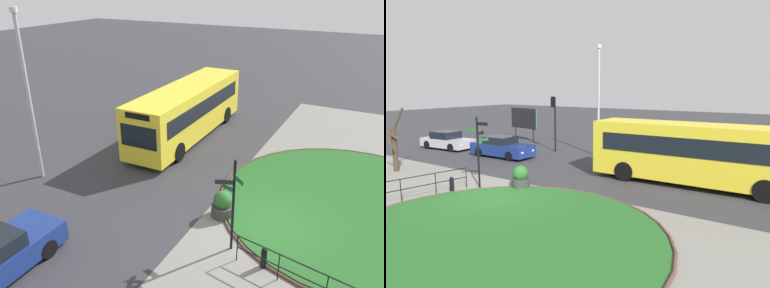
% 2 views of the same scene
% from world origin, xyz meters
% --- Properties ---
extents(ground, '(120.00, 120.00, 0.00)m').
position_xyz_m(ground, '(0.00, 0.00, 0.00)').
color(ground, '#333338').
extents(sidewalk_paving, '(32.00, 8.51, 0.02)m').
position_xyz_m(sidewalk_paving, '(0.00, -1.75, 0.01)').
color(sidewalk_paving, gray).
rests_on(sidewalk_paving, ground).
extents(grass_island, '(11.07, 11.07, 0.10)m').
position_xyz_m(grass_island, '(3.06, -2.84, 0.05)').
color(grass_island, '#235B23').
rests_on(grass_island, ground).
extents(grass_kerb_ring, '(11.38, 11.38, 0.11)m').
position_xyz_m(grass_kerb_ring, '(3.06, -2.84, 0.06)').
color(grass_kerb_ring, brown).
rests_on(grass_kerb_ring, ground).
extents(signpost_directional, '(0.89, 1.01, 3.41)m').
position_xyz_m(signpost_directional, '(-1.78, 0.79, 2.00)').
color(signpost_directional, black).
rests_on(signpost_directional, ground).
extents(bollard_foreground, '(0.20, 0.20, 0.76)m').
position_xyz_m(bollard_foreground, '(-2.15, -0.52, 0.39)').
color(bollard_foreground, black).
rests_on(bollard_foreground, ground).
extents(railing_grass_edge, '(0.82, 4.39, 1.01)m').
position_xyz_m(railing_grass_edge, '(-2.64, -1.81, 0.67)').
color(railing_grass_edge, black).
rests_on(railing_grass_edge, ground).
extents(bus_yellow, '(10.12, 2.67, 3.01)m').
position_xyz_m(bus_yellow, '(6.56, 6.97, 1.62)').
color(bus_yellow, yellow).
rests_on(bus_yellow, ground).
extents(lamppost_tall, '(0.32, 0.32, 7.56)m').
position_xyz_m(lamppost_tall, '(-1.07, 10.63, 4.07)').
color(lamppost_tall, '#B7B7BC').
rests_on(lamppost_tall, ground).
extents(planter_near_signpost, '(0.88, 0.88, 1.10)m').
position_xyz_m(planter_near_signpost, '(-0.11, 1.82, 0.50)').
color(planter_near_signpost, '#383838').
rests_on(planter_near_signpost, ground).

